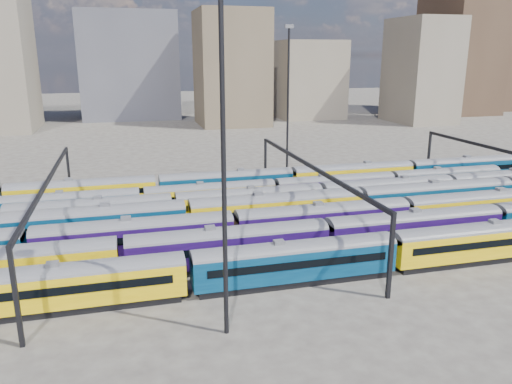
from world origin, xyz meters
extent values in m
plane|color=#433E39|center=(0.00, 0.00, 0.00)|extent=(500.00, 500.00, 0.00)
cube|color=black|center=(-17.05, -15.00, 0.34)|extent=(18.49, 2.40, 0.68)
cube|color=#C99F08|center=(-17.05, -15.00, 2.09)|extent=(19.46, 2.82, 2.82)
cylinder|color=#4C4C51|center=(-17.05, -15.00, 3.50)|extent=(19.46, 2.82, 2.82)
cube|color=black|center=(-17.05, -16.43, 2.43)|extent=(17.13, 0.06, 0.73)
cube|color=black|center=(-17.05, -13.57, 2.43)|extent=(17.13, 0.06, 0.73)
cube|color=slate|center=(-17.05, -15.00, 4.26)|extent=(0.97, 0.88, 0.34)
cube|color=black|center=(3.02, -15.00, 0.34)|extent=(18.49, 2.40, 0.68)
cube|color=#042845|center=(3.02, -15.00, 2.09)|extent=(19.46, 2.82, 2.82)
cylinder|color=#4C4C51|center=(3.02, -15.00, 3.50)|extent=(19.46, 2.82, 2.82)
cube|color=black|center=(3.02, -16.43, 2.43)|extent=(17.13, 0.06, 0.73)
cube|color=black|center=(3.02, -13.57, 2.43)|extent=(17.13, 0.06, 0.73)
cube|color=slate|center=(3.02, -15.00, 4.26)|extent=(0.97, 0.88, 0.34)
cube|color=black|center=(23.08, -15.00, 0.34)|extent=(18.49, 2.40, 0.68)
cube|color=#C99F08|center=(23.08, -15.00, 2.09)|extent=(19.46, 2.82, 2.82)
cylinder|color=#4C4C51|center=(23.08, -15.00, 3.50)|extent=(19.46, 2.82, 2.82)
cube|color=black|center=(23.08, -16.43, 2.43)|extent=(17.13, 0.06, 0.73)
cube|color=black|center=(23.08, -13.57, 2.43)|extent=(17.13, 0.06, 0.73)
cube|color=slate|center=(23.08, -15.00, 4.26)|extent=(0.97, 0.88, 0.34)
cube|color=black|center=(-23.19, -10.00, 0.36)|extent=(19.30, 2.50, 0.71)
cube|color=#C99F08|center=(-23.19, -10.00, 2.18)|extent=(20.31, 2.95, 2.95)
cube|color=black|center=(-23.19, -8.51, 2.54)|extent=(17.87, 0.06, 0.76)
cube|color=black|center=(-2.28, -10.00, 0.36)|extent=(19.30, 2.50, 0.71)
cube|color=#180739|center=(-2.28, -10.00, 2.18)|extent=(20.31, 2.95, 2.95)
cylinder|color=#4C4C51|center=(-2.28, -10.00, 3.66)|extent=(20.31, 2.95, 2.95)
cube|color=black|center=(-2.28, -11.49, 2.54)|extent=(17.87, 0.06, 0.76)
cube|color=black|center=(-2.28, -8.51, 2.54)|extent=(17.87, 0.06, 0.76)
cube|color=slate|center=(-2.28, -10.00, 4.44)|extent=(1.02, 0.91, 0.36)
cube|color=black|center=(18.63, -10.00, 0.36)|extent=(19.30, 2.50, 0.71)
cube|color=#180739|center=(18.63, -10.00, 2.18)|extent=(20.31, 2.95, 2.95)
cylinder|color=#4C4C51|center=(18.63, -10.00, 3.66)|extent=(20.31, 2.95, 2.95)
cube|color=black|center=(18.63, -11.49, 2.54)|extent=(17.87, 0.06, 0.76)
cube|color=black|center=(18.63, -8.51, 2.54)|extent=(17.87, 0.06, 0.76)
cube|color=slate|center=(18.63, -10.00, 4.44)|extent=(1.02, 0.91, 0.36)
cube|color=black|center=(-11.25, -5.00, 0.36)|extent=(19.51, 2.53, 0.72)
cube|color=#180739|center=(-11.25, -5.00, 2.21)|extent=(20.53, 2.98, 2.98)
cylinder|color=#4C4C51|center=(-11.25, -5.00, 3.70)|extent=(20.53, 2.98, 2.98)
cube|color=black|center=(-11.25, -6.51, 2.56)|extent=(18.07, 0.06, 0.77)
cube|color=black|center=(-11.25, -3.49, 2.56)|extent=(18.07, 0.06, 0.77)
cube|color=slate|center=(-11.25, -5.00, 4.49)|extent=(1.03, 0.92, 0.36)
cube|color=black|center=(9.88, -5.00, 0.36)|extent=(19.51, 2.53, 0.72)
cube|color=#180739|center=(9.88, -5.00, 2.21)|extent=(20.53, 2.98, 2.98)
cylinder|color=#4C4C51|center=(9.88, -5.00, 3.70)|extent=(20.53, 2.98, 2.98)
cube|color=black|center=(9.88, -6.51, 2.56)|extent=(18.07, 0.06, 0.77)
cube|color=black|center=(9.88, -3.49, 2.56)|extent=(18.07, 0.06, 0.77)
cube|color=slate|center=(9.88, -5.00, 4.49)|extent=(1.03, 0.92, 0.36)
cube|color=black|center=(31.01, -5.00, 0.36)|extent=(19.51, 2.53, 0.72)
cube|color=#C99F08|center=(31.01, -5.00, 2.21)|extent=(20.53, 2.98, 2.98)
cylinder|color=#4C4C51|center=(31.01, -5.00, 3.70)|extent=(20.53, 2.98, 2.98)
cube|color=black|center=(31.01, -6.51, 2.56)|extent=(18.07, 0.06, 0.77)
cube|color=black|center=(31.01, -3.49, 2.56)|extent=(18.07, 0.06, 0.77)
cube|color=slate|center=(31.01, -5.00, 4.49)|extent=(1.03, 0.92, 0.36)
cube|color=black|center=(-16.31, 0.00, 0.38)|extent=(20.51, 2.66, 0.76)
cube|color=#042845|center=(-16.31, 0.00, 2.32)|extent=(21.59, 3.13, 3.13)
cylinder|color=#4C4C51|center=(-16.31, 0.00, 3.89)|extent=(21.59, 3.13, 3.13)
cube|color=black|center=(-16.31, -1.59, 2.70)|extent=(19.00, 0.06, 0.81)
cube|color=black|center=(-16.31, 1.59, 2.70)|extent=(19.00, 0.06, 0.81)
cube|color=slate|center=(-16.31, 0.00, 4.72)|extent=(1.08, 0.97, 0.38)
cube|color=black|center=(5.88, 0.00, 0.38)|extent=(20.51, 2.66, 0.76)
cube|color=#C99F08|center=(5.88, 0.00, 2.32)|extent=(21.59, 3.13, 3.13)
cylinder|color=#4C4C51|center=(5.88, 0.00, 3.89)|extent=(21.59, 3.13, 3.13)
cube|color=black|center=(5.88, -1.59, 2.70)|extent=(19.00, 0.06, 0.81)
cube|color=black|center=(5.88, 1.59, 2.70)|extent=(19.00, 0.06, 0.81)
cube|color=slate|center=(5.88, 0.00, 4.72)|extent=(1.08, 0.97, 0.38)
cube|color=black|center=(28.07, 0.00, 0.38)|extent=(20.51, 2.66, 0.76)
cube|color=#042845|center=(28.07, 0.00, 2.32)|extent=(21.59, 3.13, 3.13)
cylinder|color=#4C4C51|center=(28.07, 0.00, 3.89)|extent=(21.59, 3.13, 3.13)
cube|color=black|center=(28.07, -1.59, 2.70)|extent=(19.00, 0.06, 0.81)
cube|color=black|center=(28.07, 1.59, 2.70)|extent=(19.00, 0.06, 0.81)
cube|color=slate|center=(28.07, 0.00, 4.72)|extent=(1.08, 0.97, 0.38)
cube|color=black|center=(-16.30, 5.00, 0.34)|extent=(18.38, 2.39, 0.68)
cube|color=#042845|center=(-16.30, 5.00, 2.08)|extent=(19.35, 2.81, 2.81)
cylinder|color=#4C4C51|center=(-16.30, 5.00, 3.48)|extent=(19.35, 2.81, 2.81)
cube|color=black|center=(-16.30, 3.58, 2.42)|extent=(17.03, 0.06, 0.73)
cube|color=black|center=(-16.30, 6.42, 2.42)|extent=(17.03, 0.06, 0.73)
cube|color=slate|center=(-16.30, 5.00, 4.23)|extent=(0.97, 0.87, 0.34)
cube|color=black|center=(3.66, 5.00, 0.34)|extent=(18.38, 2.39, 0.68)
cube|color=#C99F08|center=(3.66, 5.00, 2.08)|extent=(19.35, 2.81, 2.81)
cylinder|color=#4C4C51|center=(3.66, 5.00, 3.48)|extent=(19.35, 2.81, 2.81)
cube|color=black|center=(3.66, 3.58, 2.42)|extent=(17.03, 0.06, 0.73)
cube|color=black|center=(3.66, 6.42, 2.42)|extent=(17.03, 0.06, 0.73)
cube|color=slate|center=(3.66, 5.00, 4.23)|extent=(0.97, 0.87, 0.34)
cube|color=black|center=(23.61, 5.00, 0.34)|extent=(18.38, 2.39, 0.68)
cube|color=#042845|center=(23.61, 5.00, 2.08)|extent=(19.35, 2.81, 2.81)
cylinder|color=#4C4C51|center=(23.61, 5.00, 3.48)|extent=(19.35, 2.81, 2.81)
cube|color=black|center=(23.61, 3.58, 2.42)|extent=(17.03, 0.06, 0.73)
cube|color=black|center=(23.61, 6.42, 2.42)|extent=(17.03, 0.06, 0.73)
cube|color=slate|center=(23.61, 5.00, 4.23)|extent=(0.97, 0.87, 0.34)
cube|color=black|center=(43.56, 5.00, 0.34)|extent=(18.38, 2.39, 0.68)
cube|color=#C99F08|center=(43.56, 5.00, 2.08)|extent=(19.35, 2.81, 2.81)
cylinder|color=#4C4C51|center=(43.56, 5.00, 3.48)|extent=(19.35, 2.81, 2.81)
cube|color=black|center=(43.56, 6.42, 2.42)|extent=(17.03, 0.06, 0.73)
cube|color=slate|center=(43.56, 5.00, 4.23)|extent=(0.97, 0.87, 0.34)
cube|color=black|center=(-19.35, 10.00, 0.32)|extent=(17.13, 2.22, 0.63)
cube|color=#042845|center=(-19.35, 10.00, 1.94)|extent=(18.03, 2.61, 2.61)
cylinder|color=#4C4C51|center=(-19.35, 10.00, 3.24)|extent=(18.03, 2.61, 2.61)
cube|color=black|center=(-19.35, 8.67, 2.25)|extent=(15.86, 0.06, 0.68)
cube|color=black|center=(-19.35, 11.33, 2.25)|extent=(15.86, 0.06, 0.68)
cube|color=slate|center=(-19.35, 10.00, 3.94)|extent=(0.90, 0.81, 0.32)
cube|color=black|center=(-0.72, 10.00, 0.32)|extent=(17.13, 2.22, 0.63)
cube|color=#C99F08|center=(-0.72, 10.00, 1.94)|extent=(18.03, 2.61, 2.61)
cylinder|color=#4C4C51|center=(-0.72, 10.00, 3.24)|extent=(18.03, 2.61, 2.61)
cube|color=black|center=(-0.72, 8.67, 2.25)|extent=(15.86, 0.06, 0.68)
cube|color=black|center=(-0.72, 11.33, 2.25)|extent=(15.86, 0.06, 0.68)
cube|color=slate|center=(-0.72, 10.00, 3.94)|extent=(0.90, 0.81, 0.32)
cube|color=black|center=(17.91, 10.00, 0.32)|extent=(17.13, 2.22, 0.63)
cube|color=#180739|center=(17.91, 10.00, 1.94)|extent=(18.03, 2.61, 2.61)
cylinder|color=#4C4C51|center=(17.91, 10.00, 3.24)|extent=(18.03, 2.61, 2.61)
cube|color=black|center=(17.91, 8.67, 2.25)|extent=(15.86, 0.06, 0.68)
cube|color=black|center=(17.91, 11.33, 2.25)|extent=(15.86, 0.06, 0.68)
cube|color=slate|center=(17.91, 10.00, 3.94)|extent=(0.90, 0.81, 0.32)
cube|color=black|center=(36.54, 10.00, 0.32)|extent=(17.13, 2.22, 0.63)
cube|color=#042845|center=(36.54, 10.00, 1.94)|extent=(18.03, 2.61, 2.61)
cylinder|color=#4C4C51|center=(36.54, 10.00, 3.24)|extent=(18.03, 2.61, 2.61)
cube|color=black|center=(36.54, 8.67, 2.25)|extent=(15.86, 0.06, 0.68)
cube|color=black|center=(36.54, 11.33, 2.25)|extent=(15.86, 0.06, 0.68)
cube|color=slate|center=(36.54, 10.00, 3.94)|extent=(0.90, 0.81, 0.32)
cube|color=black|center=(-17.88, 15.00, 0.35)|extent=(18.88, 2.45, 0.70)
cube|color=#C99F08|center=(-17.88, 15.00, 2.14)|extent=(19.88, 2.88, 2.88)
cylinder|color=#4C4C51|center=(-17.88, 15.00, 3.58)|extent=(19.88, 2.88, 2.88)
cube|color=black|center=(-17.88, 13.54, 2.48)|extent=(17.49, 0.06, 0.75)
cube|color=black|center=(-17.88, 16.46, 2.48)|extent=(17.49, 0.06, 0.75)
cube|color=slate|center=(-17.88, 15.00, 4.35)|extent=(0.99, 0.89, 0.35)
cube|color=black|center=(2.60, 15.00, 0.35)|extent=(18.88, 2.45, 0.70)
cube|color=#042845|center=(2.60, 15.00, 2.14)|extent=(19.88, 2.88, 2.88)
cylinder|color=#4C4C51|center=(2.60, 15.00, 3.58)|extent=(19.88, 2.88, 2.88)
cube|color=black|center=(2.60, 13.54, 2.48)|extent=(17.49, 0.06, 0.75)
cube|color=black|center=(2.60, 16.46, 2.48)|extent=(17.49, 0.06, 0.75)
cube|color=slate|center=(2.60, 15.00, 4.35)|extent=(0.99, 0.89, 0.35)
cube|color=black|center=(23.07, 15.00, 0.35)|extent=(18.88, 2.45, 0.70)
cube|color=#C99F08|center=(23.07, 15.00, 2.14)|extent=(19.88, 2.88, 2.88)
cylinder|color=#4C4C51|center=(23.07, 15.00, 3.58)|extent=(19.88, 2.88, 2.88)
cube|color=black|center=(23.07, 13.54, 2.48)|extent=(17.49, 0.06, 0.75)
cube|color=black|center=(23.07, 16.46, 2.48)|extent=(17.49, 0.06, 0.75)
cube|color=slate|center=(23.07, 15.00, 4.35)|extent=(0.99, 0.89, 0.35)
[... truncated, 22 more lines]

